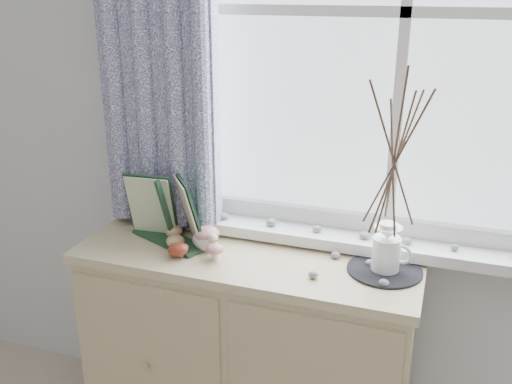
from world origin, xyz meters
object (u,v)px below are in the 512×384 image
botanical_book (164,212)px  twig_pitcher (395,155)px  toadstool_cluster (206,239)px  sideboard (247,355)px

botanical_book → twig_pitcher: bearing=27.4°
botanical_book → toadstool_cluster: size_ratio=2.11×
toadstool_cluster → twig_pitcher: (0.61, 0.06, 0.35)m
sideboard → botanical_book: botanical_book is taller
botanical_book → toadstool_cluster: botanical_book is taller
toadstool_cluster → twig_pitcher: twig_pitcher is taller
sideboard → toadstool_cluster: bearing=-165.9°
sideboard → toadstool_cluster: (-0.14, -0.03, 0.47)m
botanical_book → twig_pitcher: (0.77, 0.06, 0.27)m
botanical_book → twig_pitcher: size_ratio=0.54×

